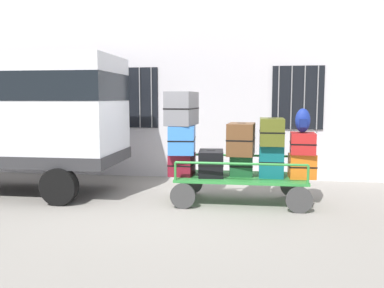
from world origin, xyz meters
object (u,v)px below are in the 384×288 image
Objects in this scene: backpack at (303,121)px; suitcase_center_middle at (241,139)px; suitcase_left_middle at (182,139)px; suitcase_midright_middle at (272,132)px; luggage_cart at (241,181)px; suitcase_right_middle at (303,143)px; van at (13,110)px; suitcase_right_bottom at (302,166)px; suitcase_left_bottom at (182,164)px; suitcase_left_top at (182,108)px; suitcase_midleft_bottom at (211,163)px; suitcase_midright_bottom at (271,161)px; suitcase_center_bottom at (241,166)px.

suitcase_center_middle is at bearing 178.04° from backpack.
suitcase_midright_middle is at bearing -0.14° from suitcase_left_middle.
suitcase_right_middle reaches higher than luggage_cart.
van reaches higher than luggage_cart.
backpack is at bearing -1.96° from suitcase_center_middle.
backpack is (5.89, -0.30, -0.16)m from van.
van is 3.70m from suitcase_left_middle.
suitcase_right_bottom is at bearing -1.38° from suitcase_left_middle.
suitcase_left_bottom is 1.07m from suitcase_left_top.
suitcase_right_middle is at bearing 0.59° from suitcase_midleft_bottom.
suitcase_midright_middle reaches higher than suitcase_left_middle.
suitcase_center_middle reaches higher than suitcase_right_bottom.
suitcase_midleft_bottom is (0.56, -0.00, -1.04)m from suitcase_left_top.
suitcase_midleft_bottom is 1.20× the size of suitcase_midright_bottom.
van is at bearing 175.20° from suitcase_left_top.
suitcase_left_middle is at bearing 179.86° from suitcase_midright_middle.
suitcase_left_top is at bearing 179.75° from suitcase_midleft_bottom.
van reaches higher than suitcase_midright_bottom.
suitcase_left_bottom is 0.99× the size of suitcase_right_middle.
suitcase_midright_middle reaches higher than suitcase_midleft_bottom.
suitcase_midright_bottom reaches higher than suitcase_left_bottom.
suitcase_center_middle is 1.57× the size of suitcase_right_bottom.
suitcase_left_top reaches higher than backpack.
luggage_cart is 1.61m from backpack.
suitcase_right_middle reaches higher than suitcase_midleft_bottom.
suitcase_right_middle is at bearing 90.00° from suitcase_right_bottom.
suitcase_left_bottom is at bearing -178.48° from luggage_cart.
backpack is (1.11, -0.03, 1.16)m from luggage_cart.
suitcase_center_bottom is (1.13, 0.02, -0.01)m from suitcase_left_bottom.
suitcase_left_bottom is 2.29m from suitcase_right_middle.
suitcase_right_middle is (2.25, 0.02, 0.44)m from suitcase_left_bottom.
backpack reaches higher than suitcase_center_bottom.
suitcase_left_top is 1.23× the size of suitcase_midleft_bottom.
suitcase_midleft_bottom reaches higher than luggage_cart.
suitcase_left_top reaches higher than suitcase_left_bottom.
suitcase_midright_middle reaches higher than suitcase_midright_bottom.
suitcase_midleft_bottom is at bearing -175.71° from suitcase_center_middle.
backpack reaches higher than suitcase_midright_bottom.
suitcase_midright_middle is (1.69, 0.05, -0.43)m from suitcase_left_top.
luggage_cart is at bearing -177.95° from suitcase_midright_middle.
van is 5.90m from backpack.
van is at bearing 175.81° from suitcase_midleft_bottom.
van is 7.85× the size of suitcase_right_middle.
van is 4.97m from luggage_cart.
suitcase_center_bottom is 0.86m from suitcase_midright_middle.
suitcase_midright_middle is 0.85m from suitcase_right_bottom.
backpack is at bearing 0.14° from suitcase_midleft_bottom.
suitcase_right_middle is at bearing 0.38° from suitcase_left_top.
suitcase_left_middle is 1.13m from suitcase_center_middle.
luggage_cart is 2.50× the size of suitcase_left_middle.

